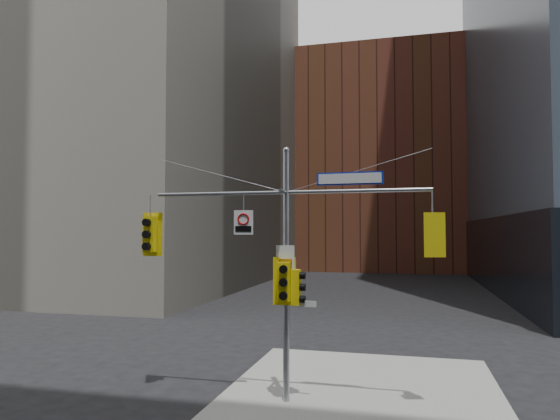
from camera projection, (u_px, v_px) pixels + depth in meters
The scene contains 12 objects.
sidewalk_corner at pixel (365, 388), 15.36m from camera, with size 8.00×8.00×0.15m, color gray.
brick_midrise at pixel (382, 166), 68.73m from camera, with size 26.00×20.00×28.00m, color brown.
signal_assembly at pixel (286, 248), 14.10m from camera, with size 8.00×0.80×7.30m.
traffic_light_west_arm at pixel (150, 234), 15.19m from camera, with size 0.64×0.50×1.34m.
traffic_light_east_arm at pixel (433, 235), 13.14m from camera, with size 0.55×0.51×1.17m.
traffic_light_pole_side at pixel (297, 287), 13.98m from camera, with size 0.38×0.32×0.99m.
traffic_light_pole_front at pixel (284, 282), 13.80m from camera, with size 0.64×0.56×1.34m.
street_sign_blade at pixel (350, 178), 13.74m from camera, with size 1.84×0.10×0.36m.
regulatory_sign_arm at pixel (243, 222), 14.43m from camera, with size 0.56×0.12×0.70m.
regulatory_sign_pole at pixel (285, 258), 13.98m from camera, with size 0.52×0.04×0.68m.
street_blade_ew at pixel (302, 304), 13.93m from camera, with size 0.83×0.10×0.17m.
street_blade_ns at pixel (290, 303), 14.47m from camera, with size 0.09×0.80×0.16m.
Camera 1 is at (3.33, -11.75, 4.88)m, focal length 32.00 mm.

